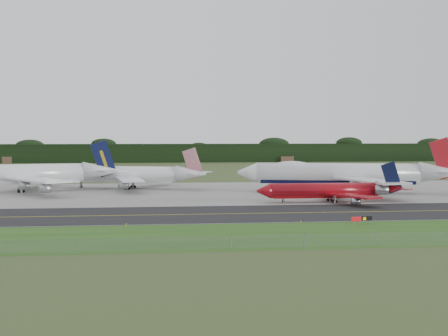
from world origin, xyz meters
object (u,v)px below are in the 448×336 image
(taxiway_sign, at_px, (362,219))
(jet_star_tail, at_px, (130,175))
(jet_red_737, at_px, (332,191))
(jet_navy_gold, at_px, (20,175))
(jet_ba_747, at_px, (345,174))

(taxiway_sign, bearing_deg, jet_star_tail, 118.86)
(taxiway_sign, bearing_deg, jet_red_737, 81.62)
(jet_star_tail, bearing_deg, jet_red_737, -41.04)
(jet_navy_gold, height_order, taxiway_sign, jet_navy_gold)
(jet_red_737, relative_size, jet_star_tail, 0.78)
(jet_star_tail, bearing_deg, jet_navy_gold, -168.06)
(jet_star_tail, xyz_separation_m, taxiway_sign, (49.61, -90.00, -3.56))
(jet_navy_gold, relative_size, jet_star_tail, 1.22)
(jet_navy_gold, bearing_deg, taxiway_sign, -44.63)
(jet_red_737, xyz_separation_m, taxiway_sign, (-6.11, -41.50, -1.93))
(jet_navy_gold, distance_m, taxiway_sign, 117.89)
(jet_red_737, bearing_deg, jet_star_tail, 138.96)
(jet_ba_747, xyz_separation_m, taxiway_sign, (-17.89, -66.95, -4.84))
(jet_ba_747, height_order, jet_star_tail, jet_ba_747)
(jet_ba_747, bearing_deg, jet_red_737, -114.83)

